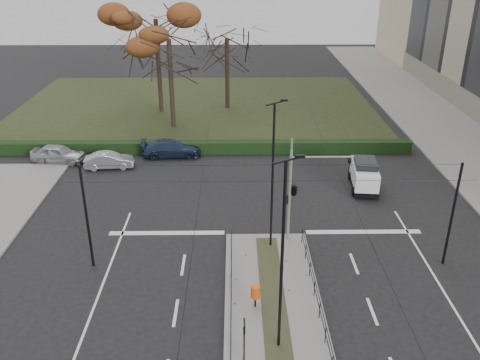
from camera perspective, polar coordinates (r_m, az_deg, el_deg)
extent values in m
plane|color=black|center=(26.66, 3.53, -11.84)|extent=(140.00, 140.00, 0.00)
cube|color=slate|center=(24.66, 3.94, -15.18)|extent=(4.40, 15.00, 0.14)
cube|color=slate|center=(50.21, 22.74, 4.48)|extent=(8.00, 90.00, 0.14)
cube|color=#232C16|center=(55.77, -4.96, 8.23)|extent=(38.00, 26.00, 0.10)
cube|color=black|center=(42.98, -6.17, 3.69)|extent=(38.00, 1.00, 1.00)
cylinder|color=black|center=(29.58, -0.95, -6.33)|extent=(0.04, 0.04, 0.90)
cylinder|color=black|center=(29.84, 6.99, -6.24)|extent=(0.04, 0.04, 0.90)
cylinder|color=black|center=(23.90, -1.02, -13.62)|extent=(0.04, 13.20, 0.04)
cylinder|color=black|center=(24.21, 9.01, -13.39)|extent=(0.04, 13.20, 0.04)
cylinder|color=black|center=(27.75, -16.83, -4.04)|extent=(0.14, 0.14, 6.00)
cylinder|color=black|center=(29.00, 22.73, -3.68)|extent=(0.14, 0.14, 6.00)
cylinder|color=black|center=(24.69, 3.71, -0.14)|extent=(20.00, 0.02, 0.02)
cylinder|color=black|center=(26.51, 3.40, 1.69)|extent=(20.00, 0.02, 0.02)
cylinder|color=black|center=(22.09, -4.86, -3.94)|extent=(0.02, 34.00, 0.02)
cylinder|color=black|center=(22.67, 13.11, -3.75)|extent=(0.02, 34.00, 0.02)
cylinder|color=gray|center=(29.05, 5.57, -1.77)|extent=(0.17, 0.17, 5.62)
cylinder|color=gray|center=(28.31, 9.25, 2.57)|extent=(3.46, 0.11, 0.11)
imported|color=black|center=(28.82, 12.15, 1.56)|extent=(0.19, 0.22, 0.97)
imported|color=black|center=(28.89, 6.08, -1.00)|extent=(0.83, 2.19, 0.86)
cube|color=black|center=(29.13, 5.17, -2.15)|extent=(0.24, 0.17, 0.54)
sphere|color=#FF0C0C|center=(29.04, 4.97, -1.87)|extent=(0.12, 0.12, 0.12)
sphere|color=#0CE533|center=(29.17, 4.95, -2.38)|extent=(0.12, 0.12, 0.12)
cylinder|color=black|center=(24.97, 1.72, -13.49)|extent=(0.09, 0.09, 0.56)
cylinder|color=#E04D0D|center=(24.62, 1.74, -12.46)|extent=(0.45, 0.45, 0.62)
cylinder|color=black|center=(21.90, 0.46, -17.75)|extent=(0.07, 0.07, 1.88)
cube|color=black|center=(21.34, 0.47, -16.08)|extent=(0.09, 0.52, 0.40)
cube|color=silver|center=(21.33, 0.31, -16.08)|extent=(0.02, 0.45, 0.33)
cylinder|color=black|center=(20.54, 4.73, -9.05)|extent=(0.13, 0.13, 8.68)
cube|color=black|center=(18.47, 6.72, 2.66)|extent=(0.38, 0.15, 0.11)
cylinder|color=black|center=(27.68, 3.66, 0.16)|extent=(0.13, 0.13, 8.46)
cube|color=black|center=(26.20, 4.98, 8.93)|extent=(0.37, 0.15, 0.11)
imported|color=#9DA0A5|center=(43.27, -19.75, 2.80)|extent=(4.45, 2.20, 1.46)
imported|color=#9DA0A5|center=(41.02, -14.48, 2.15)|extent=(3.91, 1.72, 1.25)
imported|color=#1E2D46|center=(42.34, -7.70, 3.57)|extent=(4.95, 2.25, 1.40)
cube|color=white|center=(37.18, 13.79, 0.68)|extent=(2.04, 4.02, 1.25)
cube|color=black|center=(36.89, 13.90, 1.74)|extent=(1.72, 2.27, 0.58)
cube|color=black|center=(37.52, 13.66, -0.49)|extent=(2.08, 4.10, 0.18)
cylinder|color=black|center=(36.50, 15.16, -1.35)|extent=(0.29, 0.68, 0.66)
cylinder|color=black|center=(36.25, 12.63, -1.25)|extent=(0.29, 0.68, 0.66)
cylinder|color=black|center=(38.78, 14.63, 0.31)|extent=(0.29, 0.68, 0.66)
cylinder|color=black|center=(38.54, 12.25, 0.41)|extent=(0.29, 0.68, 0.66)
cylinder|color=black|center=(53.30, -9.12, 12.45)|extent=(0.44, 0.44, 9.29)
ellipsoid|color=#562F13|center=(52.52, -9.47, 17.41)|extent=(10.03, 10.03, 5.84)
cylinder|color=black|center=(54.17, -1.45, 11.83)|extent=(0.44, 0.44, 7.23)
cylinder|color=black|center=(48.41, -7.73, 10.64)|extent=(0.44, 0.44, 8.21)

